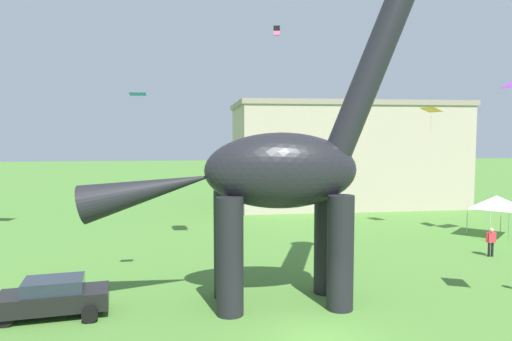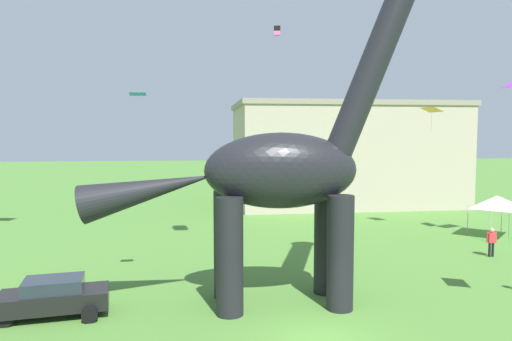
% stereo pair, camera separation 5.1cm
% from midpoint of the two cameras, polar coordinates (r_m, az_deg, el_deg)
% --- Properties ---
extents(ground_plane, '(240.00, 240.00, 0.00)m').
position_cam_midpoint_polar(ground_plane, '(18.06, 7.64, -19.61)').
color(ground_plane, '#4C7F33').
extents(dinosaur_sculpture, '(15.33, 3.25, 16.02)m').
position_cam_midpoint_polar(dinosaur_sculpture, '(20.21, 2.80, -0.00)').
color(dinosaur_sculpture, black).
rests_on(dinosaur_sculpture, ground_plane).
extents(parked_sedan_left, '(4.41, 2.37, 1.55)m').
position_cam_midpoint_polar(parked_sedan_left, '(21.33, -23.22, -13.80)').
color(parked_sedan_left, black).
rests_on(parked_sedan_left, ground_plane).
extents(person_strolling_adult, '(0.65, 0.29, 1.75)m').
position_cam_midpoint_polar(person_strolling_adult, '(31.95, 26.42, -7.43)').
color(person_strolling_adult, black).
rests_on(person_strolling_adult, ground_plane).
extents(festival_canopy_tent, '(3.15, 3.15, 3.00)m').
position_cam_midpoint_polar(festival_canopy_tent, '(37.82, 26.94, -3.39)').
color(festival_canopy_tent, '#B2B2B7').
rests_on(festival_canopy_tent, ground_plane).
extents(kite_high_right, '(0.73, 0.55, 0.12)m').
position_cam_midpoint_polar(kite_high_right, '(21.66, -14.13, 8.94)').
color(kite_high_right, '#287AE5').
extents(kite_drifting, '(1.22, 1.48, 1.65)m').
position_cam_midpoint_polar(kite_drifting, '(23.23, 28.16, -4.18)').
color(kite_drifting, pink).
extents(kite_far_right, '(0.56, 0.56, 0.67)m').
position_cam_midpoint_polar(kite_far_right, '(36.91, 2.47, 16.47)').
color(kite_far_right, black).
extents(kite_trailing, '(0.82, 0.82, 0.85)m').
position_cam_midpoint_polar(kite_trailing, '(43.67, 11.16, 2.20)').
color(kite_trailing, white).
extents(kite_high_left, '(1.38, 1.62, 1.75)m').
position_cam_midpoint_polar(kite_high_left, '(36.97, 20.32, 6.86)').
color(kite_high_left, orange).
extents(background_building_block, '(22.94, 13.03, 10.61)m').
position_cam_midpoint_polar(background_building_block, '(51.36, 10.35, 2.03)').
color(background_building_block, '#B7A893').
rests_on(background_building_block, ground_plane).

